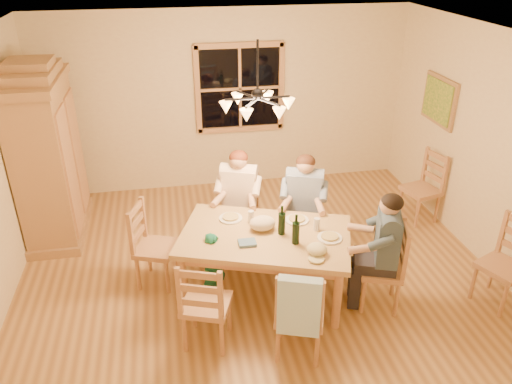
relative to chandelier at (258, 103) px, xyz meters
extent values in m
plane|color=olive|center=(0.00, 0.00, -2.08)|extent=(5.50, 5.50, 0.00)
cube|color=white|center=(0.00, 0.00, 0.62)|extent=(5.50, 5.00, 0.02)
cube|color=beige|center=(0.00, 2.50, -0.73)|extent=(5.50, 0.02, 2.70)
cube|color=beige|center=(2.75, 0.00, -0.73)|extent=(0.02, 5.00, 2.70)
cube|color=black|center=(0.20, 2.48, -0.53)|extent=(1.20, 0.03, 1.20)
cube|color=#AF7C4D|center=(0.20, 2.46, -0.53)|extent=(1.30, 0.06, 1.30)
cube|color=olive|center=(2.72, 1.20, -0.48)|extent=(0.04, 0.78, 0.64)
cube|color=#1E6B2D|center=(2.69, 1.20, -0.48)|extent=(0.02, 0.68, 0.54)
cylinder|color=black|center=(0.00, 0.00, 0.36)|extent=(0.02, 0.02, 0.53)
sphere|color=black|center=(0.00, 0.00, 0.09)|extent=(0.12, 0.12, 0.12)
cylinder|color=black|center=(0.16, 0.00, 0.05)|extent=(0.34, 0.02, 0.02)
cone|color=#FFB259|center=(0.32, 0.00, -0.03)|extent=(0.13, 0.13, 0.12)
cylinder|color=black|center=(0.08, 0.14, 0.05)|extent=(0.19, 0.31, 0.02)
cone|color=#FFB259|center=(0.16, 0.28, -0.03)|extent=(0.13, 0.13, 0.12)
cylinder|color=black|center=(-0.08, 0.14, 0.05)|extent=(0.19, 0.31, 0.02)
cone|color=#FFB259|center=(-0.16, 0.28, -0.03)|extent=(0.13, 0.13, 0.12)
cylinder|color=black|center=(-0.16, 0.00, 0.05)|extent=(0.34, 0.02, 0.02)
cone|color=#FFB259|center=(-0.32, 0.00, -0.03)|extent=(0.13, 0.13, 0.12)
cylinder|color=black|center=(-0.08, -0.14, 0.05)|extent=(0.19, 0.31, 0.02)
cone|color=#FFB259|center=(-0.16, -0.28, -0.03)|extent=(0.13, 0.13, 0.12)
cylinder|color=black|center=(0.08, -0.14, 0.05)|extent=(0.19, 0.31, 0.02)
cone|color=#FFB259|center=(0.16, -0.28, -0.03)|extent=(0.13, 0.13, 0.12)
cube|color=olive|center=(-2.43, 1.43, -1.08)|extent=(0.60, 1.30, 2.00)
cube|color=olive|center=(-2.43, 1.43, -0.03)|extent=(0.66, 1.40, 0.10)
cube|color=olive|center=(-2.43, 1.43, 0.07)|extent=(0.58, 1.00, 0.12)
cube|color=olive|center=(-2.43, 1.43, 0.17)|extent=(0.52, 0.55, 0.10)
cube|color=#AF7C4D|center=(-2.12, 1.10, -1.08)|extent=(0.03, 0.55, 1.60)
cube|color=#AF7C4D|center=(-2.12, 1.76, -1.08)|extent=(0.03, 0.55, 1.60)
cube|color=olive|center=(-2.43, 1.43, -2.02)|extent=(0.66, 1.40, 0.12)
cube|color=tan|center=(0.02, -0.37, -1.35)|extent=(2.04, 1.62, 0.06)
cube|color=#AF7C4D|center=(0.02, -0.37, -1.43)|extent=(1.85, 1.43, 0.10)
cylinder|color=#AF7C4D|center=(-0.88, -0.52, -1.73)|extent=(0.09, 0.09, 0.70)
cylinder|color=#AF7C4D|center=(0.61, -1.05, -1.73)|extent=(0.09, 0.09, 0.70)
cylinder|color=#AF7C4D|center=(-0.58, 0.32, -1.73)|extent=(0.09, 0.09, 0.70)
cylinder|color=#AF7C4D|center=(0.91, -0.21, -1.73)|extent=(0.09, 0.09, 0.70)
cube|color=#AF7C4D|center=(-0.12, 0.57, -1.63)|extent=(0.56, 0.54, 0.06)
cube|color=#AF7C4D|center=(-0.12, 0.57, -1.36)|extent=(0.37, 0.17, 0.54)
cube|color=#AF7C4D|center=(0.62, 0.31, -1.63)|extent=(0.56, 0.54, 0.06)
cube|color=#AF7C4D|center=(0.62, 0.31, -1.36)|extent=(0.37, 0.17, 0.54)
cube|color=#AF7C4D|center=(-0.68, -1.01, -1.63)|extent=(0.56, 0.54, 0.06)
cube|color=#AF7C4D|center=(-0.68, -1.01, -1.36)|extent=(0.37, 0.17, 0.54)
cube|color=#AF7C4D|center=(0.15, -1.31, -1.63)|extent=(0.56, 0.54, 0.06)
cube|color=#AF7C4D|center=(0.15, -1.31, -1.36)|extent=(0.37, 0.17, 0.54)
cube|color=#AF7C4D|center=(-1.15, 0.05, -1.63)|extent=(0.54, 0.56, 0.06)
cube|color=#AF7C4D|center=(-1.15, 0.05, -1.36)|extent=(0.17, 0.37, 0.54)
cube|color=#AF7C4D|center=(1.18, -0.78, -1.63)|extent=(0.54, 0.56, 0.06)
cube|color=#AF7C4D|center=(1.18, -0.78, -1.36)|extent=(0.17, 0.37, 0.54)
cube|color=beige|center=(-0.12, 0.57, -1.24)|extent=(0.45, 0.34, 0.52)
cube|color=#262328|center=(-0.12, 0.57, -1.55)|extent=(0.50, 0.52, 0.14)
sphere|color=tan|center=(-0.12, 0.57, -0.86)|extent=(0.21, 0.21, 0.21)
ellipsoid|color=#592614|center=(-0.12, 0.57, -0.83)|extent=(0.22, 0.22, 0.17)
cube|color=#2E4B7F|center=(0.62, 0.31, -1.24)|extent=(0.45, 0.34, 0.52)
cube|color=#262328|center=(0.62, 0.31, -1.55)|extent=(0.50, 0.52, 0.14)
sphere|color=tan|center=(0.62, 0.31, -0.86)|extent=(0.21, 0.21, 0.21)
ellipsoid|color=#381E11|center=(0.62, 0.31, -0.83)|extent=(0.22, 0.22, 0.17)
cube|color=#3C4E60|center=(1.18, -0.78, -1.24)|extent=(0.34, 0.45, 0.52)
cube|color=#262328|center=(1.18, -0.78, -1.55)|extent=(0.52, 0.50, 0.14)
sphere|color=tan|center=(1.18, -0.78, -0.86)|extent=(0.21, 0.21, 0.21)
ellipsoid|color=black|center=(1.18, -0.78, -0.83)|extent=(0.22, 0.22, 0.17)
cube|color=#A8CEE4|center=(0.09, -1.49, -1.38)|extent=(0.39, 0.22, 0.58)
cylinder|color=black|center=(0.19, -0.38, -1.15)|extent=(0.08, 0.08, 0.33)
cylinder|color=black|center=(0.29, -0.59, -1.15)|extent=(0.08, 0.08, 0.33)
cylinder|color=white|center=(-0.30, 0.02, -1.31)|extent=(0.26, 0.26, 0.02)
cylinder|color=white|center=(0.42, -0.16, -1.31)|extent=(0.26, 0.26, 0.02)
cylinder|color=white|center=(0.66, -0.58, -1.31)|extent=(0.26, 0.26, 0.02)
cylinder|color=silver|center=(-0.09, -0.09, -1.25)|extent=(0.06, 0.06, 0.14)
cylinder|color=silver|center=(0.57, -0.38, -1.25)|extent=(0.06, 0.06, 0.14)
ellipsoid|color=#C4BC83|center=(0.44, -0.82, -1.26)|extent=(0.20, 0.20, 0.11)
cube|color=slate|center=(-0.20, -0.52, -1.30)|extent=(0.22, 0.19, 0.03)
ellipsoid|color=beige|center=(0.00, -0.27, -1.24)|extent=(0.28, 0.22, 0.15)
imported|color=#176A4F|center=(-0.54, -0.40, -1.66)|extent=(0.36, 0.33, 0.83)
cube|color=#AF7C4D|center=(2.45, -0.99, -1.63)|extent=(0.56, 0.57, 0.06)
cube|color=#AF7C4D|center=(2.45, -0.99, -1.36)|extent=(0.19, 0.37, 0.54)
cube|color=#AF7C4D|center=(2.45, 0.84, -1.63)|extent=(0.51, 0.53, 0.06)
cube|color=#AF7C4D|center=(2.45, 0.84, -1.36)|extent=(0.14, 0.38, 0.54)
camera|label=1|loc=(-0.90, -4.76, 1.49)|focal=35.00mm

